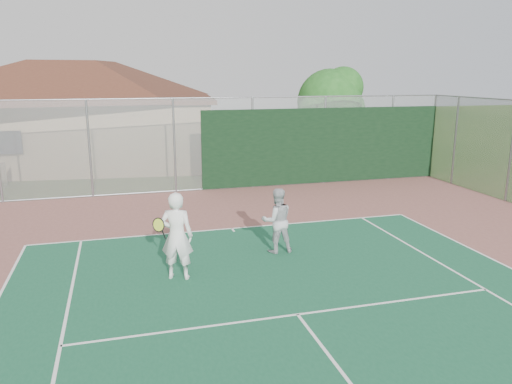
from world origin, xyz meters
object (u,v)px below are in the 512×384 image
clubhouse (77,102)px  player_white_front (177,237)px  player_grey_back (277,221)px  tree (331,104)px

clubhouse → player_white_front: (2.89, -15.95, -2.04)m
player_white_front → player_grey_back: size_ratio=1.18×
clubhouse → tree: clubhouse is taller
player_white_front → tree: bearing=-108.0°
tree → clubhouse: bearing=152.4°
player_white_front → player_grey_back: player_white_front is taller
player_white_front → player_grey_back: bearing=-138.5°
tree → player_grey_back: tree is taller
clubhouse → player_grey_back: bearing=-63.5°
player_white_front → clubhouse: bearing=-59.6°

